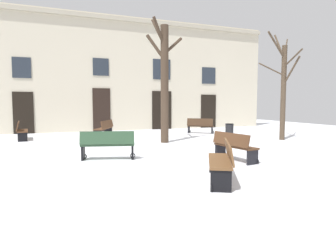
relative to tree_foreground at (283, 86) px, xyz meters
The scene contains 11 objects.
ground_plane 6.60m from the tree_foreground, 165.92° to the right, with size 32.90×32.90×0.00m, color white.
building_facade 9.85m from the tree_foreground, 126.83° to the left, with size 20.56×0.60×7.46m.
tree_foreground is the anchor object (origin of this frame).
tree_left_of_center 5.87m from the tree_foreground, 168.67° to the left, with size 1.90×1.62×5.80m.
litter_bin 3.40m from the tree_foreground, 157.63° to the left, with size 0.42×0.42×0.79m.
bench_back_to_back_right 13.02m from the tree_foreground, 159.41° to the left, with size 0.65×1.72×0.91m.
bench_near_center_tree 5.25m from the tree_foreground, 119.70° to the left, with size 1.49×1.31×0.90m.
bench_by_litter_bin 9.30m from the tree_foreground, 167.06° to the right, with size 1.76×0.88×0.93m.
bench_back_to_back_left 6.64m from the tree_foreground, 145.09° to the right, with size 0.76×1.63×0.89m.
bench_facing_shops 9.47m from the tree_foreground, 149.75° to the left, with size 1.30×1.92×0.87m.
bench_far_corner 8.99m from the tree_foreground, 140.73° to the right, with size 1.28×1.81×0.92m.
Camera 1 is at (-4.36, -9.72, 1.80)m, focal length 30.72 mm.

